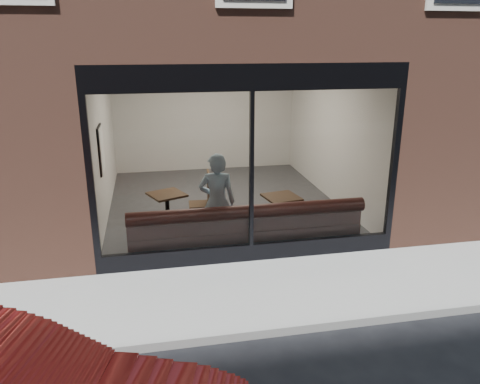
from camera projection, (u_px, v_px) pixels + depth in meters
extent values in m
plane|color=black|center=(285.00, 331.00, 5.94)|extent=(120.00, 120.00, 0.00)
cube|color=gray|center=(266.00, 291.00, 6.87)|extent=(40.00, 2.00, 0.01)
cube|color=gray|center=(287.00, 329.00, 5.88)|extent=(40.00, 0.10, 0.12)
cube|color=brown|center=(63.00, 118.00, 12.23)|extent=(2.50, 12.00, 3.20)
cube|color=brown|center=(333.00, 110.00, 13.60)|extent=(2.50, 12.00, 3.20)
cube|color=brown|center=(194.00, 100.00, 15.71)|extent=(5.00, 6.00, 3.20)
plane|color=#2D2D30|center=(223.00, 202.00, 10.60)|extent=(6.00, 6.00, 0.00)
plane|color=white|center=(221.00, 57.00, 9.62)|extent=(6.00, 6.00, 0.00)
plane|color=silver|center=(205.00, 114.00, 12.90)|extent=(5.00, 0.00, 5.00)
plane|color=silver|center=(103.00, 138.00, 9.66)|extent=(0.00, 6.00, 6.00)
plane|color=silver|center=(331.00, 130.00, 10.57)|extent=(0.00, 6.00, 6.00)
cube|color=black|center=(251.00, 252.00, 7.81)|extent=(5.00, 0.10, 0.30)
cube|color=black|center=(252.00, 77.00, 6.93)|extent=(5.00, 0.10, 0.40)
cube|color=black|center=(251.00, 171.00, 7.38)|extent=(0.06, 0.10, 2.50)
plane|color=white|center=(252.00, 172.00, 7.35)|extent=(4.80, 0.00, 4.80)
cube|color=#3A1915|center=(246.00, 239.00, 8.16)|extent=(4.00, 0.55, 0.45)
imported|color=#96B6CC|center=(217.00, 202.00, 8.06)|extent=(0.70, 0.53, 1.73)
cube|color=#332113|center=(167.00, 195.00, 8.85)|extent=(0.80, 0.80, 0.04)
cube|color=#332113|center=(281.00, 197.00, 8.70)|extent=(0.71, 0.71, 0.04)
cube|color=#332113|center=(200.00, 204.00, 9.81)|extent=(0.49, 0.49, 0.04)
cube|color=white|center=(102.00, 150.00, 8.85)|extent=(0.02, 0.63, 0.84)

